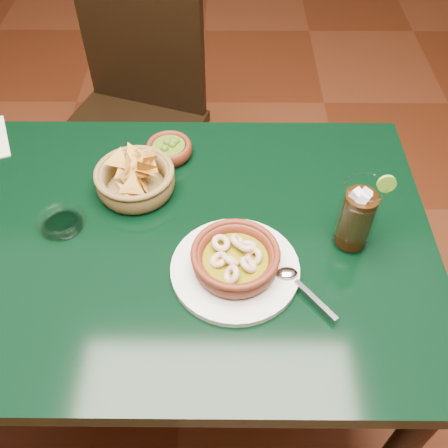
{
  "coord_description": "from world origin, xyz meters",
  "views": [
    {
      "loc": [
        0.15,
        -0.7,
        1.59
      ],
      "look_at": [
        0.14,
        -0.02,
        0.81
      ],
      "focal_mm": 40.0,
      "sensor_mm": 36.0,
      "label": 1
    }
  ],
  "objects_px": {
    "dining_table": "(164,262)",
    "shrimp_plate": "(236,262)",
    "chip_basket": "(136,179)",
    "cola_drink": "(357,216)",
    "dining_chair": "(132,115)"
  },
  "relations": [
    {
      "from": "dining_table",
      "to": "chip_basket",
      "type": "height_order",
      "value": "chip_basket"
    },
    {
      "from": "shrimp_plate",
      "to": "chip_basket",
      "type": "relative_size",
      "value": 1.5
    },
    {
      "from": "dining_chair",
      "to": "cola_drink",
      "type": "height_order",
      "value": "dining_chair"
    },
    {
      "from": "dining_table",
      "to": "chip_basket",
      "type": "xyz_separation_m",
      "value": [
        -0.07,
        0.14,
        0.13
      ]
    },
    {
      "from": "dining_chair",
      "to": "chip_basket",
      "type": "xyz_separation_m",
      "value": [
        0.11,
        -0.57,
        0.24
      ]
    },
    {
      "from": "dining_chair",
      "to": "chip_basket",
      "type": "height_order",
      "value": "dining_chair"
    },
    {
      "from": "dining_table",
      "to": "cola_drink",
      "type": "relative_size",
      "value": 6.2
    },
    {
      "from": "cola_drink",
      "to": "dining_chair",
      "type": "bearing_deg",
      "value": 129.27
    },
    {
      "from": "shrimp_plate",
      "to": "dining_chair",
      "type": "bearing_deg",
      "value": 113.18
    },
    {
      "from": "chip_basket",
      "to": "cola_drink",
      "type": "height_order",
      "value": "cola_drink"
    },
    {
      "from": "dining_chair",
      "to": "chip_basket",
      "type": "distance_m",
      "value": 0.63
    },
    {
      "from": "dining_table",
      "to": "shrimp_plate",
      "type": "bearing_deg",
      "value": -30.45
    },
    {
      "from": "dining_table",
      "to": "chip_basket",
      "type": "bearing_deg",
      "value": 115.76
    },
    {
      "from": "shrimp_plate",
      "to": "chip_basket",
      "type": "height_order",
      "value": "chip_basket"
    },
    {
      "from": "cola_drink",
      "to": "dining_table",
      "type": "bearing_deg",
      "value": 177.74
    }
  ]
}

